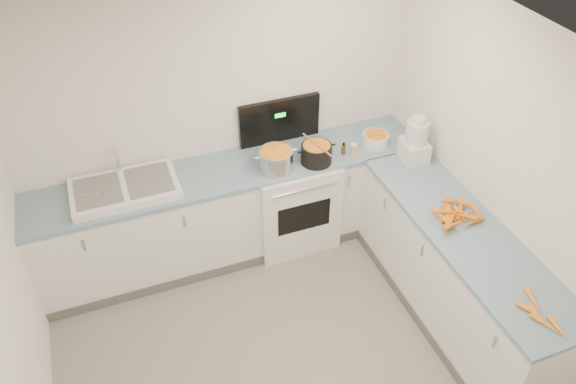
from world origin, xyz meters
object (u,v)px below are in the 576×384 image
object	(u,v)px
black_pot	(316,155)
food_processor	(415,142)
steel_pot	(276,161)
extract_bottle	(343,149)
sink	(125,189)
mixing_bowl	(375,140)
spice_jar	(354,150)
stove	(291,197)

from	to	relation	value
black_pot	food_processor	size ratio (longest dim) A/B	0.64
steel_pot	extract_bottle	bearing A→B (deg)	0.74
sink	mixing_bowl	size ratio (longest dim) A/B	3.58
mixing_bowl	spice_jar	bearing A→B (deg)	-163.44
extract_bottle	stove	bearing A→B (deg)	164.71
food_processor	black_pot	bearing A→B (deg)	162.05
black_pot	extract_bottle	xyz separation A→B (m)	(0.27, 0.03, -0.03)
sink	extract_bottle	bearing A→B (deg)	-4.20
steel_pot	spice_jar	distance (m)	0.72
extract_bottle	spice_jar	distance (m)	0.09
black_pot	spice_jar	size ratio (longest dim) A/B	2.74
steel_pot	mixing_bowl	bearing A→B (deg)	2.26
mixing_bowl	spice_jar	xyz separation A→B (m)	(-0.26, -0.08, -0.01)
black_pot	food_processor	xyz separation A→B (m)	(0.81, -0.26, 0.11)
stove	food_processor	bearing A→B (deg)	-22.61
sink	mixing_bowl	bearing A→B (deg)	-2.80
sink	spice_jar	distance (m)	1.99
extract_bottle	steel_pot	bearing A→B (deg)	-179.26
extract_bottle	food_processor	bearing A→B (deg)	-28.25
black_pot	mixing_bowl	size ratio (longest dim) A/B	1.13
food_processor	spice_jar	bearing A→B (deg)	152.20
mixing_bowl	spice_jar	distance (m)	0.27
stove	black_pot	xyz separation A→B (m)	(0.18, -0.15, 0.54)
mixing_bowl	extract_bottle	distance (m)	0.34
steel_pot	spice_jar	bearing A→B (deg)	-3.03
sink	food_processor	distance (m)	2.49
extract_bottle	black_pot	bearing A→B (deg)	-174.57
extract_bottle	spice_jar	xyz separation A→B (m)	(0.08, -0.05, 0.00)
steel_pot	food_processor	size ratio (longest dim) A/B	0.69
black_pot	extract_bottle	world-z (taller)	black_pot
steel_pot	food_processor	world-z (taller)	food_processor
stove	sink	xyz separation A→B (m)	(-1.45, 0.02, 0.50)
stove	steel_pot	world-z (taller)	stove
stove	black_pot	size ratio (longest dim) A/B	5.01
steel_pot	mixing_bowl	distance (m)	0.98
stove	mixing_bowl	distance (m)	0.95
mixing_bowl	extract_bottle	xyz separation A→B (m)	(-0.34, -0.03, -0.01)
stove	black_pot	world-z (taller)	stove
mixing_bowl	extract_bottle	world-z (taller)	mixing_bowl
sink	mixing_bowl	world-z (taller)	sink
extract_bottle	spice_jar	bearing A→B (deg)	-30.85
stove	spice_jar	world-z (taller)	stove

